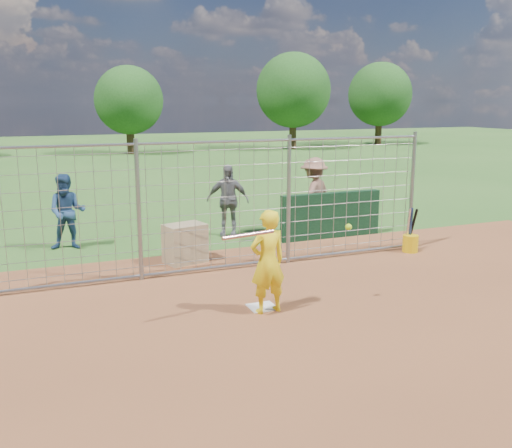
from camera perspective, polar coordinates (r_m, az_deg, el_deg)
name	(u,v)px	position (r m, az deg, el deg)	size (l,w,h in m)	color
ground	(258,304)	(9.40, 0.16, -7.97)	(100.00, 100.00, 0.00)	#2D591E
infield_dirt	(357,387)	(6.96, 10.02, -15.71)	(18.00, 18.00, 0.00)	brown
home_plate	(262,307)	(9.23, 0.64, -8.31)	(0.43, 0.43, 0.02)	silver
dugout_wall	(331,215)	(13.83, 7.49, 0.87)	(2.60, 0.20, 1.10)	#11381E
batter	(268,262)	(8.80, 1.18, -3.80)	(0.60, 0.39, 1.64)	yellow
bystander_a	(67,212)	(13.28, -18.36, 1.15)	(0.82, 0.64, 1.69)	navy
bystander_b	(228,200)	(13.89, -2.86, 2.38)	(1.03, 0.43, 1.76)	slate
bystander_c	(314,195)	(14.27, 5.79, 2.86)	(1.22, 0.70, 1.89)	#8B5D4B
equipment_bin	(185,243)	(11.72, -7.11, -1.94)	(0.80, 0.55, 0.80)	tan
equipment_in_play	(274,233)	(8.42, 1.82, -0.87)	(2.20, 0.23, 0.13)	silver
bucket_with_bats	(410,241)	(12.92, 15.18, -1.65)	(0.34, 0.36, 0.98)	#E7B70C
backstop_fence	(218,207)	(10.88, -3.87, 1.67)	(9.08, 0.08, 2.60)	gray
tree_line	(130,93)	(36.87, -12.47, 12.64)	(44.66, 6.72, 6.48)	#3F2B19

